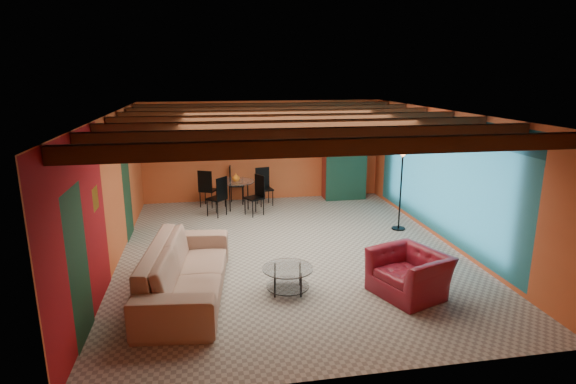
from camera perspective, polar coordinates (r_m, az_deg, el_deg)
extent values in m
cube|color=gray|center=(9.28, 0.22, -7.20)|extent=(6.50, 8.00, 0.01)
cube|color=silver|center=(8.66, 0.24, 9.66)|extent=(6.50, 8.00, 0.01)
cube|color=#C8592E|center=(12.75, -3.03, 5.06)|extent=(6.50, 0.02, 2.70)
cube|color=maroon|center=(8.89, -20.83, 0.01)|extent=(0.02, 8.00, 2.70)
cube|color=teal|center=(9.97, 18.93, 1.65)|extent=(0.02, 8.00, 2.70)
imported|color=#977361|center=(7.55, -12.36, -9.33)|extent=(1.45, 3.00, 0.84)
imported|color=maroon|center=(7.67, 14.65, -9.65)|extent=(1.28, 1.35, 0.71)
cube|color=maroon|center=(12.99, 6.85, 3.43)|extent=(1.10, 0.55, 1.93)
cube|color=black|center=(12.59, -7.12, 6.23)|extent=(1.05, 0.03, 0.65)
imported|color=#26661E|center=(12.81, 7.01, 8.72)|extent=(0.49, 0.45, 0.47)
imported|color=orange|center=(11.92, -6.46, 3.12)|extent=(0.24, 0.24, 0.21)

